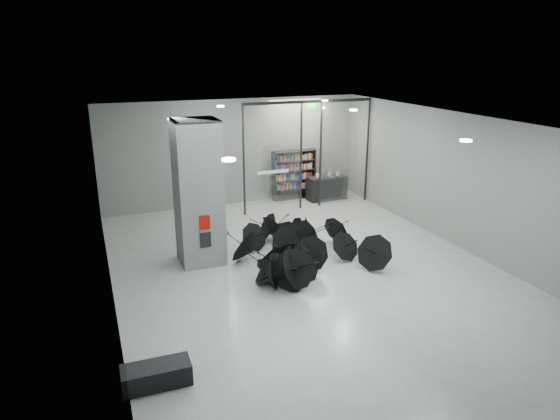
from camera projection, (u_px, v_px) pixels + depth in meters
name	position (u px, v px, depth m)	size (l,w,h in m)	color
room	(313.00, 171.00, 12.46)	(14.00, 14.02, 4.01)	gray
column	(198.00, 193.00, 13.62)	(1.20, 1.20, 4.00)	slate
fire_cabinet	(205.00, 222.00, 13.27)	(0.28, 0.04, 0.38)	#A50A07
info_panel	(206.00, 240.00, 13.42)	(0.30, 0.03, 0.42)	black
exit_sign	(312.00, 106.00, 17.69)	(0.30, 0.06, 0.15)	#0CE533
glass_partition	(308.00, 150.00, 18.36)	(5.06, 0.08, 4.00)	silver
bench	(157.00, 375.00, 8.92)	(1.22, 0.52, 0.39)	black
bookshelf	(294.00, 175.00, 19.83)	(1.78, 0.36, 1.95)	black
shop_counter	(327.00, 188.00, 19.88)	(1.55, 0.62, 0.93)	black
umbrella_cluster	(294.00, 255.00, 13.81)	(4.60, 4.61, 1.30)	black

